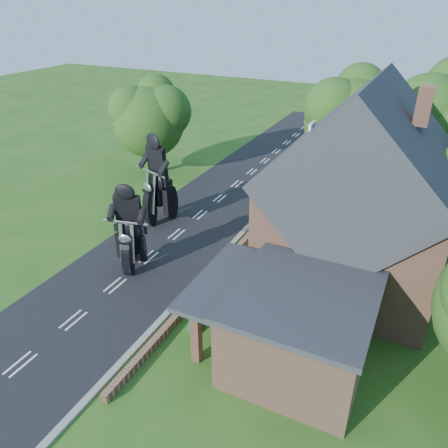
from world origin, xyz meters
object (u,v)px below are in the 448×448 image
at_px(annex, 298,325).
at_px(motorcycle_follow, 161,209).
at_px(house, 358,203).
at_px(motorcycle_lead, 134,256).
at_px(garden_wall, 232,255).

distance_m(annex, motorcycle_follow, 14.11).
bearing_deg(house, motorcycle_lead, -158.11).
relative_size(garden_wall, annex, 3.12).
distance_m(garden_wall, motorcycle_lead, 5.45).
distance_m(motorcycle_lead, motorcycle_follow, 5.59).
bearing_deg(annex, motorcycle_follow, 146.03).
relative_size(house, motorcycle_follow, 5.34).
xyz_separation_m(annex, motorcycle_follow, (-11.68, 7.87, -0.87)).
distance_m(garden_wall, motorcycle_follow, 6.48).
bearing_deg(house, motorcycle_follow, 175.04).
relative_size(motorcycle_lead, motorcycle_follow, 0.84).
relative_size(garden_wall, motorcycle_lead, 13.59).
bearing_deg(motorcycle_lead, house, -171.87).
distance_m(house, motorcycle_lead, 11.92).
bearing_deg(motorcycle_lead, motorcycle_follow, -85.47).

